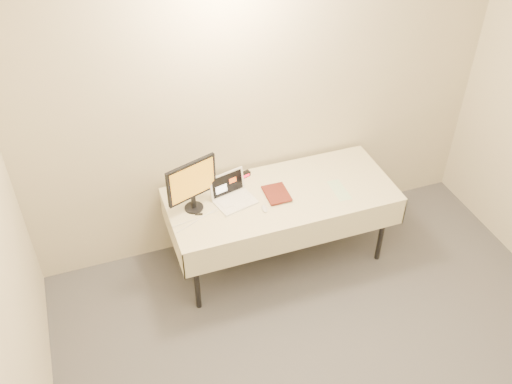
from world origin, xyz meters
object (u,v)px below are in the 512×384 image
object	(u,v)px
laptop	(232,194)
book	(266,185)
table	(281,199)
monitor	(192,183)

from	to	relation	value
laptop	book	xyz separation A→B (m)	(0.26, -0.07, 0.07)
table	laptop	distance (m)	0.42
monitor	book	size ratio (longest dim) A/B	1.76
laptop	monitor	distance (m)	0.38
laptop	book	bearing A→B (deg)	-28.37
book	table	bearing A→B (deg)	2.37
table	monitor	distance (m)	0.79
table	laptop	world-z (taller)	laptop
laptop	monitor	world-z (taller)	monitor
monitor	book	xyz separation A→B (m)	(0.58, -0.06, -0.13)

